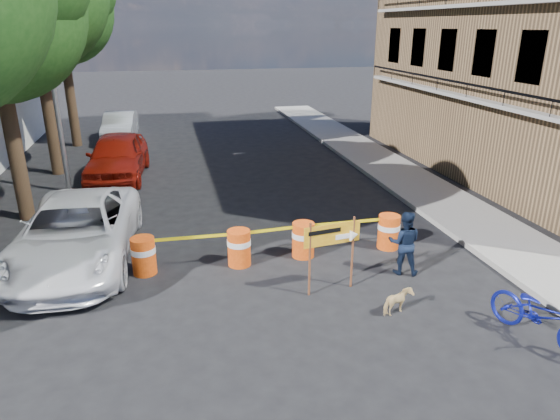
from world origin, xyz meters
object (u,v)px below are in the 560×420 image
barrel_mid_left (239,247)px  barrel_far_right (389,231)px  suv_white (76,232)px  barrel_far_left (144,255)px  sedan_silver (120,126)px  detour_sign (339,239)px  barrel_mid_right (303,239)px  bicycle (547,291)px  dog (398,302)px  sedan_red (117,156)px  pedestrian (404,243)px

barrel_mid_left → barrel_far_right: 3.97m
suv_white → barrel_far_left: bearing=-28.7°
sedan_silver → detour_sign: bearing=-68.9°
barrel_far_right → suv_white: suv_white is taller
barrel_mid_right → suv_white: 5.57m
barrel_mid_right → bicycle: bearing=-53.4°
dog → suv_white: 7.75m
barrel_far_right → sedan_red: bearing=131.8°
barrel_mid_left → dog: (2.80, -2.92, -0.20)m
bicycle → sedan_red: size_ratio=0.42×
barrel_mid_left → barrel_mid_right: same height
barrel_mid_left → barrel_far_right: same height
barrel_mid_right → barrel_far_right: size_ratio=1.00×
bicycle → dog: 2.70m
detour_sign → dog: size_ratio=2.59×
bicycle → sedan_silver: (-8.80, 19.79, -0.35)m
pedestrian → barrel_mid_left: bearing=4.3°
barrel_mid_right → sedan_silver: sedan_silver is taller
barrel_mid_right → pedestrian: 2.50m
pedestrian → sedan_silver: 18.33m
barrel_mid_left → suv_white: suv_white is taller
barrel_far_left → suv_white: suv_white is taller
barrel_mid_right → barrel_far_right: bearing=0.3°
barrel_mid_left → barrel_mid_right: (1.65, 0.12, 0.00)m
barrel_far_left → barrel_mid_left: (2.25, -0.05, 0.00)m
barrel_mid_right → barrel_far_right: (2.32, 0.01, 0.00)m
barrel_far_right → detour_sign: detour_sign is taller
sedan_silver → barrel_far_right: bearing=-60.5°
barrel_mid_left → dog: size_ratio=1.38×
barrel_mid_left → bicycle: bicycle is taller
dog → sedan_red: (-6.23, 11.33, 0.57)m
suv_white → dog: bearing=-27.7°
barrel_far_right → dog: size_ratio=1.38×
bicycle → sedan_silver: 21.66m
suv_white → bicycle: bearing=-28.3°
barrel_far_right → dog: (-1.16, -3.05, -0.20)m
pedestrian → bicycle: bearing=135.3°
barrel_mid_left → sedan_red: bearing=112.2°
bicycle → barrel_far_left: bearing=129.7°
dog → barrel_far_left: bearing=37.2°
barrel_far_right → sedan_silver: bearing=117.0°
barrel_mid_right → sedan_silver: size_ratio=0.21×
sedan_red → barrel_mid_left: bearing=-63.5°
sedan_silver → dog: bearing=-67.6°
barrel_far_right → pedestrian: (-0.26, -1.39, 0.30)m
sedan_red → suv_white: bearing=-88.9°
barrel_mid_left → sedan_silver: (-3.84, 15.44, 0.22)m
detour_sign → suv_white: bearing=146.2°
bicycle → barrel_far_right: bearing=83.6°
barrel_far_left → pedestrian: bearing=-12.4°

